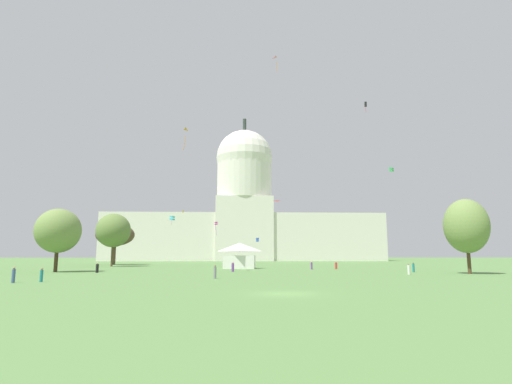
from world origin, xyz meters
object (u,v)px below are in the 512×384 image
Objects in this scene: person_teal_back_center at (413,268)px; kite_green_mid at (391,169)px; tree_east_far at (466,226)px; kite_cyan_low at (172,218)px; person_white_near_tent at (409,269)px; kite_black_high at (366,105)px; kite_magenta_low at (216,224)px; kite_orange_mid at (184,132)px; tree_west_near at (58,231)px; person_red_deep_crowd at (336,266)px; person_black_aisle_center at (97,268)px; person_teal_edge_west at (41,275)px; tree_west_far at (115,235)px; event_tent at (240,256)px; capitol_building at (244,215)px; kite_gold_low at (183,212)px; person_purple_mid_left at (312,266)px; person_grey_front_center at (215,272)px; person_purple_mid_right at (233,267)px; kite_red_low at (277,202)px; person_denim_edge_east at (14,275)px; tree_west_mid at (113,230)px; kite_blue_low at (257,240)px; kite_pink_high at (277,60)px.

person_teal_back_center is 23.46m from kite_green_mid.
kite_cyan_low is at bearing 136.85° from tree_east_far.
kite_black_high is at bearing -174.07° from person_white_near_tent.
kite_orange_mid is at bearing 156.41° from kite_magenta_low.
tree_west_near is 54.01m from person_red_deep_crowd.
person_black_aisle_center is (8.21, -3.20, -6.39)m from tree_west_near.
kite_orange_mid is (-35.64, 7.73, 23.48)m from person_white_near_tent.
person_black_aisle_center is 42.23m from kite_magenta_low.
kite_green_mid reaches higher than person_teal_back_center.
tree_west_far is at bearing -120.71° from person_teal_edge_west.
person_white_near_tent reaches higher than person_teal_edge_west.
event_tent is at bearing -121.81° from person_white_near_tent.
capitol_building is 136.57m from person_teal_back_center.
capitol_building reaches higher than tree_east_far.
kite_gold_low is at bearing 38.97° from tree_west_far.
person_white_near_tent is 24.43m from person_purple_mid_left.
kite_black_high reaches higher than tree_west_near.
person_grey_front_center reaches higher than person_purple_mid_left.
kite_orange_mid is 43.73m from kite_green_mid.
person_purple_mid_right is at bearing 112.08° from person_grey_front_center.
kite_red_low reaches higher than person_purple_mid_right.
capitol_building is 151.36m from person_grey_front_center.
person_black_aisle_center is 0.48× the size of kite_orange_mid.
person_purple_mid_left is 68.70m from kite_gold_low.
person_black_aisle_center reaches higher than person_white_near_tent.
tree_east_far reaches higher than person_denim_edge_east.
tree_west_mid is 73.96m from person_white_near_tent.
kite_cyan_low is 42.58m from kite_blue_low.
tree_west_near is at bearing 13.79° from kite_cyan_low.
kite_gold_low is (-13.19, 33.88, 6.67)m from kite_magenta_low.
person_teal_back_center is (-6.11, 6.58, -6.74)m from tree_east_far.
person_purple_mid_right reaches higher than person_purple_mid_left.
kite_pink_high is at bearing -49.79° from event_tent.
capitol_building is 99.55× the size of kite_blue_low.
kite_cyan_low reaches higher than kite_blue_low.
person_teal_back_center is at bearing -36.39° from kite_black_high.
kite_red_low is at bearing -160.21° from person_teal_edge_west.
person_purple_mid_left is (-15.17, 13.79, 0.00)m from person_teal_back_center.
person_purple_mid_left is at bearing -81.05° from kite_black_high.
capitol_building reaches higher than kite_orange_mid.
person_denim_edge_east is (-50.05, -16.28, 0.03)m from person_white_near_tent.
kite_blue_low is at bearing -115.35° from kite_green_mid.
kite_cyan_low reaches higher than person_purple_mid_right.
person_red_deep_crowd is at bearing 91.62° from kite_blue_low.
kite_blue_low is (-0.75, 68.91, -34.85)m from kite_pink_high.
kite_green_mid reaches higher than event_tent.
kite_black_high is at bearing -7.16° from tree_west_mid.
capitol_building reaches higher than kite_magenta_low.
event_tent is 4.59× the size of person_white_near_tent.
kite_orange_mid is (-39.88, -0.33, 23.47)m from person_teal_back_center.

